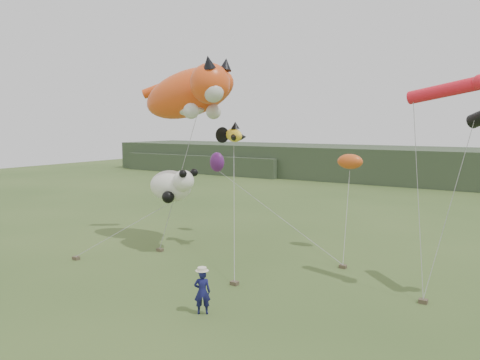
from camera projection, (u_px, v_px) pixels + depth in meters
name	position (u px, v px, depth m)	size (l,w,h in m)	color
ground	(193.00, 314.00, 16.74)	(120.00, 120.00, 0.00)	#385123
headland	(407.00, 166.00, 55.53)	(90.00, 13.00, 4.00)	#2D3D28
festival_attendant	(202.00, 292.00, 16.66)	(0.59, 0.39, 1.62)	#14154D
sandbag_anchors	(236.00, 270.00, 21.60)	(16.23, 6.15, 0.16)	brown
cat_kite	(193.00, 92.00, 25.35)	(7.39, 3.94, 3.84)	#EF4E18
fish_kite	(229.00, 135.00, 24.96)	(2.38, 1.56, 1.14)	yellow
panda_kite	(173.00, 185.00, 24.71)	(2.93, 1.90, 1.82)	white
misc_kites	(282.00, 162.00, 26.51)	(9.39, 1.29, 1.34)	#D8541A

